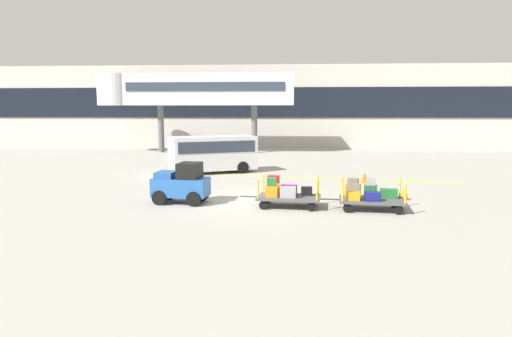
{
  "coord_description": "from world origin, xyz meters",
  "views": [
    {
      "loc": [
        1.66,
        -17.58,
        3.6
      ],
      "look_at": [
        0.4,
        0.44,
        1.23
      ],
      "focal_mm": 31.52,
      "sensor_mm": 36.0,
      "label": 1
    }
  ],
  "objects_px": {
    "baggage_tug": "(182,184)",
    "safety_cone_far": "(364,178)",
    "baggage_cart_middle": "(369,195)",
    "baggage_cart_lead": "(285,193)",
    "shuttle_van": "(213,151)",
    "safety_cone_near": "(404,193)"
  },
  "relations": [
    {
      "from": "baggage_tug",
      "to": "safety_cone_far",
      "type": "distance_m",
      "value": 9.52
    },
    {
      "from": "baggage_cart_lead",
      "to": "baggage_tug",
      "type": "bearing_deg",
      "value": 174.52
    },
    {
      "from": "safety_cone_near",
      "to": "baggage_tug",
      "type": "bearing_deg",
      "value": -172.37
    },
    {
      "from": "shuttle_van",
      "to": "safety_cone_near",
      "type": "height_order",
      "value": "shuttle_van"
    },
    {
      "from": "baggage_cart_middle",
      "to": "shuttle_van",
      "type": "relative_size",
      "value": 0.59
    },
    {
      "from": "shuttle_van",
      "to": "safety_cone_near",
      "type": "distance_m",
      "value": 11.57
    },
    {
      "from": "safety_cone_near",
      "to": "safety_cone_far",
      "type": "distance_m",
      "value": 4.23
    },
    {
      "from": "baggage_tug",
      "to": "safety_cone_far",
      "type": "relative_size",
      "value": 4.01
    },
    {
      "from": "baggage_cart_lead",
      "to": "baggage_cart_middle",
      "type": "bearing_deg",
      "value": -5.7
    },
    {
      "from": "baggage_cart_middle",
      "to": "baggage_cart_lead",
      "type": "bearing_deg",
      "value": 174.3
    },
    {
      "from": "baggage_tug",
      "to": "safety_cone_far",
      "type": "height_order",
      "value": "baggage_tug"
    },
    {
      "from": "shuttle_van",
      "to": "safety_cone_far",
      "type": "bearing_deg",
      "value": -21.3
    },
    {
      "from": "baggage_cart_lead",
      "to": "baggage_cart_middle",
      "type": "xyz_separation_m",
      "value": [
        3.03,
        -0.3,
        0.01
      ]
    },
    {
      "from": "shuttle_van",
      "to": "baggage_cart_middle",
      "type": "bearing_deg",
      "value": -51.76
    },
    {
      "from": "baggage_cart_lead",
      "to": "safety_cone_near",
      "type": "distance_m",
      "value": 5.02
    },
    {
      "from": "safety_cone_near",
      "to": "safety_cone_far",
      "type": "relative_size",
      "value": 1.0
    },
    {
      "from": "baggage_tug",
      "to": "shuttle_van",
      "type": "xyz_separation_m",
      "value": [
        -0.18,
        8.45,
        0.48
      ]
    },
    {
      "from": "safety_cone_far",
      "to": "baggage_tug",
      "type": "bearing_deg",
      "value": -146.05
    },
    {
      "from": "baggage_cart_lead",
      "to": "safety_cone_near",
      "type": "relative_size",
      "value": 5.56
    },
    {
      "from": "safety_cone_near",
      "to": "safety_cone_far",
      "type": "xyz_separation_m",
      "value": [
        -0.88,
        4.13,
        0.0
      ]
    },
    {
      "from": "baggage_cart_middle",
      "to": "safety_cone_near",
      "type": "xyz_separation_m",
      "value": [
        1.74,
        1.86,
        -0.25
      ]
    },
    {
      "from": "baggage_tug",
      "to": "shuttle_van",
      "type": "height_order",
      "value": "shuttle_van"
    }
  ]
}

